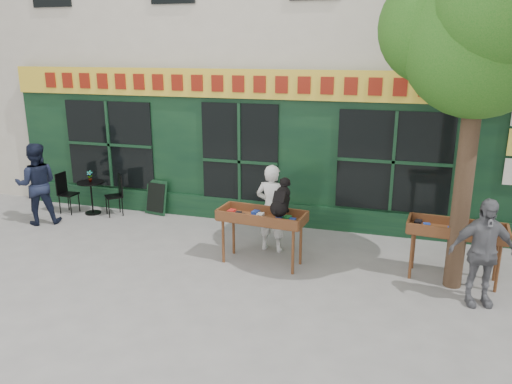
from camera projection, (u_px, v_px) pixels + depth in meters
ground at (199, 261)px, 9.02m from camera, size 80.00×80.00×0.00m
street_tree at (486, 18)px, 7.00m from camera, size 3.05×2.90×5.60m
book_cart_center at (262, 220)px, 8.70m from camera, size 1.55×0.75×0.99m
dog at (281, 196)px, 8.43m from camera, size 0.39×0.63×0.60m
woman at (272, 208)px, 9.29m from camera, size 0.64×0.45×1.66m
book_cart_right at (456, 233)px, 8.07m from camera, size 1.55×0.75×0.99m
man_right at (482, 252)px, 7.30m from camera, size 1.04×0.64×1.65m
bistro_table at (91, 191)px, 11.47m from camera, size 0.60×0.60×0.76m
bistro_chair_left at (65, 189)px, 11.55m from camera, size 0.37×0.37×0.95m
bistro_chair_right at (117, 191)px, 11.40m from camera, size 0.51×0.51×0.95m
potted_plant at (90, 176)px, 11.37m from camera, size 0.16×0.12×0.26m
man_left at (37, 184)px, 10.74m from camera, size 1.09×1.04×1.78m
chalkboard at (156, 197)px, 11.48m from camera, size 0.58×0.28×0.79m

